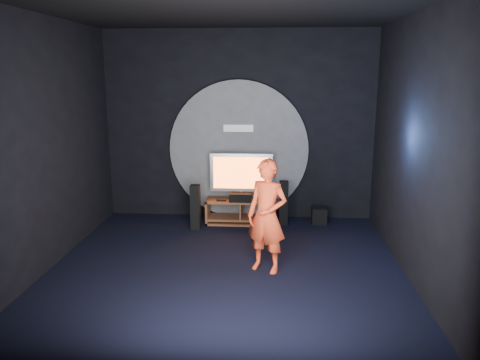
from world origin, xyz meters
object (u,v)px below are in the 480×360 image
Objects in this scene: media_console at (241,213)px; subwoofer at (319,215)px; tv at (241,174)px; tower_speaker_left at (195,207)px; player at (267,216)px; tower_speaker_right at (284,203)px.

media_console reaches higher than subwoofer.
subwoofer is at bearing 1.13° from tv.
tv is 1.41× the size of tower_speaker_left.
media_console is at bearing -176.18° from subwoofer.
player is (0.49, -2.08, 0.60)m from media_console.
tower_speaker_left is (-0.79, -0.39, 0.21)m from media_console.
tower_speaker_left is 0.51× the size of player.
tower_speaker_right is (1.56, 0.40, 0.00)m from tower_speaker_left.
tv is at bearing 96.46° from media_console.
player is at bearing -76.87° from tv.
tv is 1.41× the size of tower_speaker_right.
player reaches higher than tv.
tower_speaker_left is at bearing -153.62° from media_console.
player reaches higher than tower_speaker_right.
tower_speaker_left is at bearing -165.76° from tower_speaker_right.
tower_speaker_left reaches higher than media_console.
tower_speaker_left is 2.15m from player.
tower_speaker_right is at bearing 14.24° from tower_speaker_left.
tv is at bearing 30.41° from tower_speaker_left.
tv is at bearing -178.87° from subwoofer.
tower_speaker_left is at bearing 151.77° from player.
media_console is 1.58× the size of tower_speaker_right.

